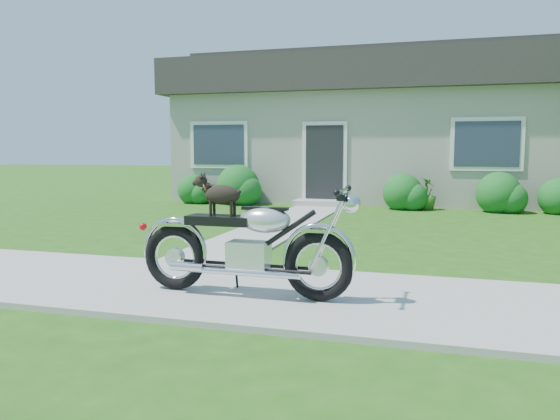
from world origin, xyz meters
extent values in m
plane|color=#235114|center=(0.00, 0.00, 0.00)|extent=(80.00, 80.00, 0.00)
cube|color=#9E9B93|center=(0.00, 0.00, 0.02)|extent=(24.00, 2.20, 0.04)
cube|color=#9E9B93|center=(-1.50, 5.00, 0.01)|extent=(1.20, 8.00, 0.03)
cube|color=#ABA59A|center=(0.00, 12.00, 1.50)|extent=(12.00, 6.00, 3.00)
cube|color=#2D2B28|center=(0.00, 12.00, 3.50)|extent=(12.60, 6.60, 1.00)
cube|color=#2D2B28|center=(0.00, 12.00, 4.20)|extent=(12.60, 2.00, 0.60)
cube|color=black|center=(-1.50, 8.97, 1.05)|extent=(1.00, 0.06, 2.10)
cube|color=#9E9B93|center=(-1.50, 8.62, 0.08)|extent=(1.40, 0.70, 0.16)
cube|color=#2D3847|center=(-4.50, 8.97, 1.60)|extent=(1.70, 0.05, 1.30)
cube|color=#2D3847|center=(2.50, 8.97, 1.60)|extent=(1.70, 0.05, 1.30)
sphere|color=#185C1E|center=(0.56, 8.50, 0.41)|extent=(0.96, 0.96, 0.96)
sphere|color=#185C1E|center=(4.05, 8.50, 0.38)|extent=(0.89, 0.89, 0.89)
sphere|color=#185C1E|center=(2.77, 8.50, 0.44)|extent=(1.03, 1.03, 1.03)
sphere|color=#185C1E|center=(-3.76, 8.50, 0.49)|extent=(1.15, 1.15, 1.15)
sphere|color=#185C1E|center=(-5.08, 8.50, 0.36)|extent=(0.86, 0.86, 0.86)
imported|color=#234D14|center=(-4.63, 8.55, 0.35)|extent=(0.80, 0.82, 0.70)
imported|color=#2C671C|center=(1.14, 8.55, 0.41)|extent=(0.54, 0.54, 0.82)
torus|color=black|center=(0.38, -0.26, 0.38)|extent=(0.67, 0.11, 0.67)
torus|color=black|center=(-1.12, -0.25, 0.38)|extent=(0.67, 0.11, 0.67)
cube|color=silver|center=(-0.32, -0.25, 0.42)|extent=(0.40, 0.24, 0.30)
ellipsoid|color=silver|center=(-0.15, -0.25, 0.79)|extent=(0.51, 0.29, 0.26)
cube|color=black|center=(-0.62, -0.25, 0.78)|extent=(0.65, 0.26, 0.09)
cube|color=silver|center=(0.38, -0.26, 0.72)|extent=(0.30, 0.14, 0.03)
cube|color=silver|center=(-1.12, -0.25, 0.72)|extent=(0.30, 0.14, 0.03)
cylinder|color=silver|center=(0.60, -0.26, 1.09)|extent=(0.03, 0.60, 0.03)
sphere|color=silver|center=(0.68, -0.26, 0.98)|extent=(0.17, 0.17, 0.17)
cylinder|color=silver|center=(-0.32, -0.38, 0.29)|extent=(1.10, 0.07, 0.06)
ellipsoid|color=black|center=(-0.59, -0.25, 1.03)|extent=(0.37, 0.18, 0.20)
sphere|color=black|center=(-0.82, -0.25, 1.16)|extent=(0.12, 0.12, 0.12)
cylinder|color=black|center=(-0.70, -0.21, 0.90)|extent=(0.03, 0.03, 0.15)
cylinder|color=black|center=(-0.70, -0.29, 0.90)|extent=(0.03, 0.03, 0.15)
cylinder|color=black|center=(-0.48, -0.21, 0.90)|extent=(0.03, 0.03, 0.15)
cylinder|color=black|center=(-0.49, -0.30, 0.90)|extent=(0.03, 0.03, 0.15)
torus|color=#C05E33|center=(-0.77, -0.25, 1.10)|extent=(0.06, 0.10, 0.10)
camera|label=1|loc=(1.45, -5.19, 1.47)|focal=35.00mm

